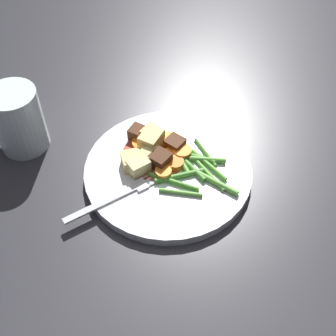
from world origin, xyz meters
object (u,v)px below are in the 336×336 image
object	(u,v)px
potato_chunk_1	(151,136)
potato_chunk_4	(132,161)
meat_chunk_0	(161,160)
carrot_slice_5	(170,155)
carrot_slice_0	(167,141)
carrot_slice_1	(182,152)
carrot_slice_2	(158,156)
carrot_slice_3	(164,173)
dinner_plate	(168,171)
meat_chunk_2	(139,133)
fork	(122,194)
carrot_slice_7	(137,156)
potato_chunk_3	(149,156)
water_glass	(18,120)
meat_chunk_1	(175,144)
carrot_slice_6	(142,144)
potato_chunk_2	(138,167)
potato_chunk_0	(151,141)
carrot_slice_4	(175,163)

from	to	relation	value
potato_chunk_1	potato_chunk_4	distance (m)	0.06
meat_chunk_0	carrot_slice_5	bearing A→B (deg)	-108.86
carrot_slice_0	carrot_slice_1	size ratio (longest dim) A/B	1.10
carrot_slice_0	carrot_slice_2	bearing A→B (deg)	93.04
carrot_slice_3	potato_chunk_1	size ratio (longest dim) A/B	0.92
carrot_slice_5	carrot_slice_1	bearing A→B (deg)	-141.44
dinner_plate	carrot_slice_3	bearing A→B (deg)	95.35
potato_chunk_1	meat_chunk_2	xyz separation A→B (m)	(0.02, 0.00, -0.00)
carrot_slice_0	meat_chunk_0	world-z (taller)	meat_chunk_0
carrot_slice_2	fork	xyz separation A→B (m)	(0.02, 0.09, -0.00)
carrot_slice_7	potato_chunk_3	size ratio (longest dim) A/B	0.84
carrot_slice_5	water_glass	bearing A→B (deg)	14.02
meat_chunk_1	carrot_slice_6	bearing A→B (deg)	19.89
carrot_slice_3	meat_chunk_0	bearing A→B (deg)	-51.04
potato_chunk_2	dinner_plate	bearing A→B (deg)	-145.84
carrot_slice_3	carrot_slice_6	distance (m)	0.07
dinner_plate	potato_chunk_0	bearing A→B (deg)	-33.01
carrot_slice_0	meat_chunk_1	distance (m)	0.02
carrot_slice_1	fork	world-z (taller)	carrot_slice_1
dinner_plate	carrot_slice_6	size ratio (longest dim) A/B	8.07
carrot_slice_3	carrot_slice_6	size ratio (longest dim) A/B	0.79
carrot_slice_3	potato_chunk_0	size ratio (longest dim) A/B	0.67
carrot_slice_1	carrot_slice_5	size ratio (longest dim) A/B	1.12
carrot_slice_6	potato_chunk_2	world-z (taller)	potato_chunk_2
carrot_slice_1	fork	distance (m)	0.12
carrot_slice_2	carrot_slice_0	bearing A→B (deg)	-86.96
carrot_slice_5	potato_chunk_4	xyz separation A→B (m)	(0.05, 0.04, 0.01)
carrot_slice_6	potato_chunk_1	xyz separation A→B (m)	(-0.01, -0.02, 0.01)
carrot_slice_2	water_glass	world-z (taller)	water_glass
potato_chunk_1	potato_chunk_4	size ratio (longest dim) A/B	0.88
carrot_slice_6	potato_chunk_4	distance (m)	0.04
carrot_slice_3	carrot_slice_7	world-z (taller)	carrot_slice_3
potato_chunk_1	potato_chunk_4	world-z (taller)	potato_chunk_1
carrot_slice_0	potato_chunk_2	xyz separation A→B (m)	(0.01, 0.07, 0.01)
dinner_plate	water_glass	size ratio (longest dim) A/B	2.41
carrot_slice_2	potato_chunk_0	size ratio (longest dim) A/B	0.66
potato_chunk_1	meat_chunk_0	distance (m)	0.05
potato_chunk_0	potato_chunk_3	bearing A→B (deg)	107.38
potato_chunk_3	meat_chunk_1	world-z (taller)	potato_chunk_3
carrot_slice_6	water_glass	bearing A→B (deg)	18.50
carrot_slice_0	carrot_slice_2	distance (m)	0.04
carrot_slice_0	potato_chunk_0	size ratio (longest dim) A/B	0.85
carrot_slice_1	water_glass	size ratio (longest dim) A/B	0.27
potato_chunk_1	potato_chunk_2	distance (m)	0.07
carrot_slice_6	potato_chunk_1	distance (m)	0.02
carrot_slice_1	potato_chunk_4	world-z (taller)	potato_chunk_4
meat_chunk_1	water_glass	xyz separation A→B (m)	(0.24, 0.08, 0.03)
carrot_slice_2	meat_chunk_1	world-z (taller)	meat_chunk_1
fork	carrot_slice_6	bearing A→B (deg)	-79.92
carrot_slice_1	carrot_slice_4	distance (m)	0.03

